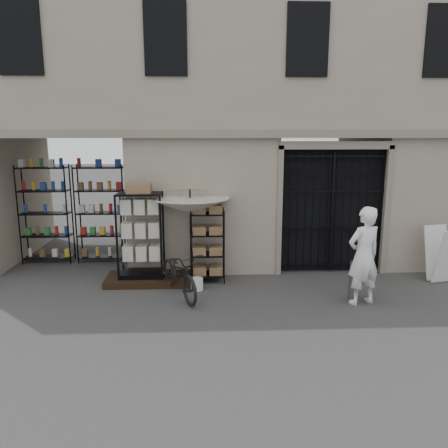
{
  "coord_description": "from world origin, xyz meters",
  "views": [
    {
      "loc": [
        -1.2,
        -7.77,
        3.27
      ],
      "look_at": [
        -0.8,
        1.4,
        1.35
      ],
      "focal_mm": 35.0,
      "sensor_mm": 36.0,
      "label": 1
    }
  ],
  "objects_px": {
    "wire_rack": "(208,246)",
    "market_umbrella": "(190,202)",
    "display_cabinet": "(141,239)",
    "shopkeeper": "(360,303)",
    "bicycle": "(180,295)",
    "steel_bollard": "(353,281)",
    "easel_sign": "(443,254)",
    "white_bucket": "(197,284)"
  },
  "relations": [
    {
      "from": "wire_rack",
      "to": "easel_sign",
      "type": "distance_m",
      "value": 5.22
    },
    {
      "from": "market_umbrella",
      "to": "shopkeeper",
      "type": "height_order",
      "value": "market_umbrella"
    },
    {
      "from": "display_cabinet",
      "to": "bicycle",
      "type": "height_order",
      "value": "display_cabinet"
    },
    {
      "from": "wire_rack",
      "to": "shopkeeper",
      "type": "distance_m",
      "value": 3.42
    },
    {
      "from": "wire_rack",
      "to": "bicycle",
      "type": "height_order",
      "value": "wire_rack"
    },
    {
      "from": "display_cabinet",
      "to": "shopkeeper",
      "type": "height_order",
      "value": "display_cabinet"
    },
    {
      "from": "display_cabinet",
      "to": "shopkeeper",
      "type": "distance_m",
      "value": 4.76
    },
    {
      "from": "display_cabinet",
      "to": "shopkeeper",
      "type": "bearing_deg",
      "value": -22.15
    },
    {
      "from": "market_umbrella",
      "to": "white_bucket",
      "type": "distance_m",
      "value": 1.8
    },
    {
      "from": "market_umbrella",
      "to": "bicycle",
      "type": "bearing_deg",
      "value": -101.91
    },
    {
      "from": "wire_rack",
      "to": "steel_bollard",
      "type": "relative_size",
      "value": 2.04
    },
    {
      "from": "wire_rack",
      "to": "shopkeeper",
      "type": "bearing_deg",
      "value": -5.4
    },
    {
      "from": "bicycle",
      "to": "wire_rack",
      "type": "bearing_deg",
      "value": 32.41
    },
    {
      "from": "display_cabinet",
      "to": "market_umbrella",
      "type": "bearing_deg",
      "value": 3.84
    },
    {
      "from": "steel_bollard",
      "to": "shopkeeper",
      "type": "xyz_separation_m",
      "value": [
        0.12,
        -0.17,
        -0.4
      ]
    },
    {
      "from": "wire_rack",
      "to": "display_cabinet",
      "type": "bearing_deg",
      "value": -157.59
    },
    {
      "from": "easel_sign",
      "to": "shopkeeper",
      "type": "bearing_deg",
      "value": -165.0
    },
    {
      "from": "market_umbrella",
      "to": "bicycle",
      "type": "xyz_separation_m",
      "value": [
        -0.21,
        -1.01,
        -1.79
      ]
    },
    {
      "from": "wire_rack",
      "to": "steel_bollard",
      "type": "distance_m",
      "value": 3.16
    },
    {
      "from": "white_bucket",
      "to": "steel_bollard",
      "type": "relative_size",
      "value": 0.33
    },
    {
      "from": "display_cabinet",
      "to": "bicycle",
      "type": "distance_m",
      "value": 1.56
    },
    {
      "from": "steel_bollard",
      "to": "easel_sign",
      "type": "height_order",
      "value": "easel_sign"
    },
    {
      "from": "wire_rack",
      "to": "shopkeeper",
      "type": "height_order",
      "value": "wire_rack"
    },
    {
      "from": "steel_bollard",
      "to": "shopkeeper",
      "type": "distance_m",
      "value": 0.45
    },
    {
      "from": "display_cabinet",
      "to": "market_umbrella",
      "type": "xyz_separation_m",
      "value": [
        1.08,
        0.16,
        0.8
      ]
    },
    {
      "from": "white_bucket",
      "to": "steel_bollard",
      "type": "bearing_deg",
      "value": -13.01
    },
    {
      "from": "white_bucket",
      "to": "steel_bollard",
      "type": "height_order",
      "value": "steel_bollard"
    },
    {
      "from": "display_cabinet",
      "to": "steel_bollard",
      "type": "xyz_separation_m",
      "value": [
        4.32,
        -1.23,
        -0.58
      ]
    },
    {
      "from": "bicycle",
      "to": "white_bucket",
      "type": "bearing_deg",
      "value": 18.97
    },
    {
      "from": "steel_bollard",
      "to": "easel_sign",
      "type": "bearing_deg",
      "value": 23.11
    },
    {
      "from": "shopkeeper",
      "to": "steel_bollard",
      "type": "bearing_deg",
      "value": -73.83
    },
    {
      "from": "display_cabinet",
      "to": "wire_rack",
      "type": "height_order",
      "value": "display_cabinet"
    },
    {
      "from": "white_bucket",
      "to": "easel_sign",
      "type": "distance_m",
      "value": 5.48
    },
    {
      "from": "market_umbrella",
      "to": "bicycle",
      "type": "relative_size",
      "value": 1.36
    },
    {
      "from": "display_cabinet",
      "to": "steel_bollard",
      "type": "height_order",
      "value": "display_cabinet"
    },
    {
      "from": "white_bucket",
      "to": "bicycle",
      "type": "relative_size",
      "value": 0.14
    },
    {
      "from": "wire_rack",
      "to": "bicycle",
      "type": "relative_size",
      "value": 0.9
    },
    {
      "from": "wire_rack",
      "to": "market_umbrella",
      "type": "distance_m",
      "value": 1.06
    },
    {
      "from": "display_cabinet",
      "to": "market_umbrella",
      "type": "distance_m",
      "value": 1.36
    },
    {
      "from": "white_bucket",
      "to": "easel_sign",
      "type": "height_order",
      "value": "easel_sign"
    },
    {
      "from": "wire_rack",
      "to": "shopkeeper",
      "type": "xyz_separation_m",
      "value": [
        2.99,
        -1.45,
        -0.8
      ]
    },
    {
      "from": "bicycle",
      "to": "easel_sign",
      "type": "relative_size",
      "value": 1.5
    }
  ]
}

